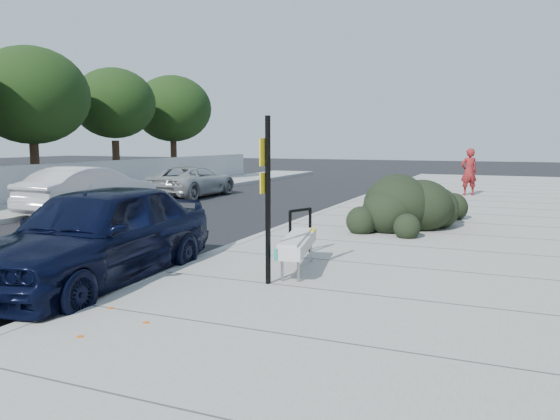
{
  "coord_description": "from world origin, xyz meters",
  "views": [
    {
      "loc": [
        5.49,
        -7.67,
        2.4
      ],
      "look_at": [
        1.21,
        2.42,
        1.0
      ],
      "focal_mm": 35.0,
      "sensor_mm": 36.0,
      "label": 1
    }
  ],
  "objects": [
    {
      "name": "tree_far_e",
      "position": [
        -12.5,
        14.0,
        4.18
      ],
      "size": [
        4.0,
        4.0,
        5.9
      ],
      "color": "#332114",
      "rests_on": "ground"
    },
    {
      "name": "wagon_silver",
      "position": [
        -7.03,
        6.09,
        0.79
      ],
      "size": [
        1.97,
        4.89,
        1.58
      ],
      "primitive_type": "imported",
      "rotation": [
        0.0,
        0.0,
        3.08
      ],
      "color": "silver",
      "rests_on": "ground"
    },
    {
      "name": "hedge",
      "position": [
        3.1,
        7.0,
        0.93
      ],
      "size": [
        3.04,
        4.56,
        1.56
      ],
      "primitive_type": "ellipsoid",
      "rotation": [
        0.0,
        0.0,
        0.25
      ],
      "color": "black",
      "rests_on": "sidewalk_near"
    },
    {
      "name": "sedan_navy",
      "position": [
        -0.8,
        -0.64,
        0.85
      ],
      "size": [
        2.34,
        5.11,
        1.7
      ],
      "primitive_type": "imported",
      "rotation": [
        0.0,
        0.0,
        0.07
      ],
      "color": "black",
      "rests_on": "ground"
    },
    {
      "name": "curb_far",
      "position": [
        -8.0,
        5.0,
        0.08
      ],
      "size": [
        0.22,
        50.0,
        0.17
      ],
      "primitive_type": "cube",
      "color": "#9E9E99",
      "rests_on": "ground"
    },
    {
      "name": "bike_rack",
      "position": [
        1.7,
        2.28,
        0.7
      ],
      "size": [
        0.28,
        0.59,
        0.92
      ],
      "rotation": [
        0.0,
        0.0,
        -0.4
      ],
      "color": "black",
      "rests_on": "sidewalk_near"
    },
    {
      "name": "pedestrian",
      "position": [
        3.87,
        16.12,
        1.11
      ],
      "size": [
        0.84,
        0.75,
        1.93
      ],
      "primitive_type": "imported",
      "rotation": [
        0.0,
        0.0,
        3.66
      ],
      "color": "maroon",
      "rests_on": "sidewalk_near"
    },
    {
      "name": "ground",
      "position": [
        0.0,
        0.0,
        0.0
      ],
      "size": [
        120.0,
        120.0,
        0.0
      ],
      "primitive_type": "plane",
      "color": "black",
      "rests_on": "ground"
    },
    {
      "name": "sign_post",
      "position": [
        2.01,
        0.0,
        1.64
      ],
      "size": [
        0.11,
        0.3,
        2.63
      ],
      "rotation": [
        0.0,
        0.0,
        -0.12
      ],
      "color": "black",
      "rests_on": "sidewalk_near"
    },
    {
      "name": "tree_far_f",
      "position": [
        -12.5,
        19.0,
        4.19
      ],
      "size": [
        4.4,
        4.4,
        6.07
      ],
      "color": "#332114",
      "rests_on": "ground"
    },
    {
      "name": "sidewalk_far",
      "position": [
        -9.5,
        5.0,
        0.07
      ],
      "size": [
        3.0,
        50.0,
        0.15
      ],
      "primitive_type": "cube",
      "color": "gray",
      "rests_on": "ground"
    },
    {
      "name": "sidewalk_near",
      "position": [
        5.6,
        5.0,
        0.07
      ],
      "size": [
        11.2,
        50.0,
        0.15
      ],
      "primitive_type": "cube",
      "color": "gray",
      "rests_on": "ground"
    },
    {
      "name": "suv_silver",
      "position": [
        -7.14,
        12.44,
        0.66
      ],
      "size": [
        2.25,
        4.75,
        1.31
      ],
      "primitive_type": "imported",
      "rotation": [
        0.0,
        0.0,
        3.16
      ],
      "color": "#9DA1A2",
      "rests_on": "ground"
    },
    {
      "name": "tree_far_d",
      "position": [
        -12.5,
        9.0,
        4.19
      ],
      "size": [
        4.6,
        4.6,
        6.16
      ],
      "color": "#332114",
      "rests_on": "ground"
    },
    {
      "name": "bench",
      "position": [
        2.14,
        1.0,
        0.63
      ],
      "size": [
        0.81,
        2.04,
        0.6
      ],
      "rotation": [
        0.0,
        0.0,
        0.21
      ],
      "color": "gray",
      "rests_on": "sidewalk_near"
    },
    {
      "name": "curb_near",
      "position": [
        0.0,
        5.0,
        0.08
      ],
      "size": [
        0.22,
        50.0,
        0.17
      ],
      "primitive_type": "cube",
      "color": "#9E9E99",
      "rests_on": "ground"
    }
  ]
}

